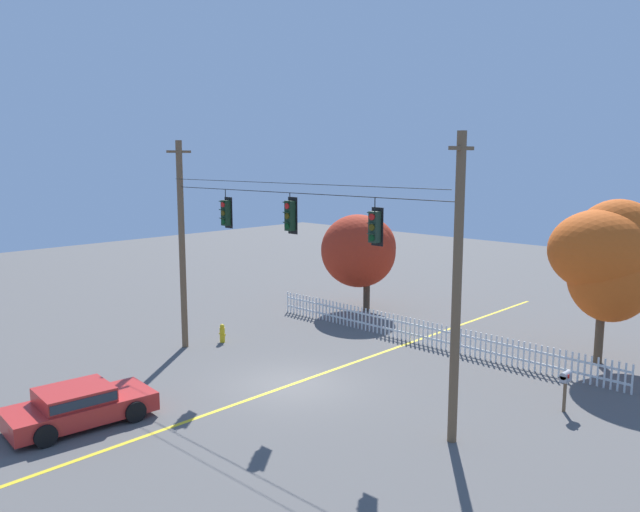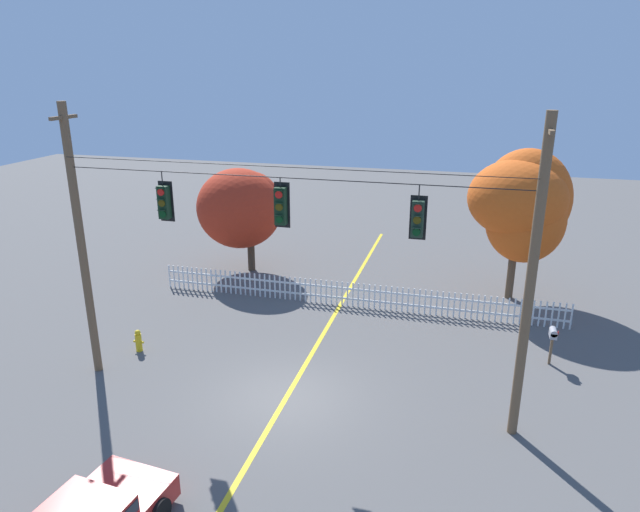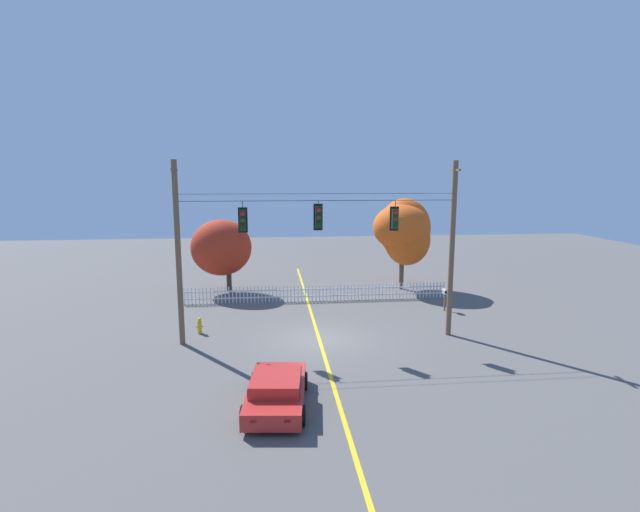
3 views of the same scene
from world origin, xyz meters
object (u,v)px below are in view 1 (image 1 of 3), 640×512
Objects in this scene: traffic_signal_eastbound_side at (375,227)px; fire_hydrant at (222,333)px; traffic_signal_northbound_secondary at (226,213)px; autumn_maple_mid at (610,258)px; parked_car at (78,405)px; traffic_signal_northbound_primary at (290,216)px; autumn_maple_near_fence at (361,250)px; roadside_mailbox at (566,379)px.

fire_hydrant is (-9.48, 1.48, -5.41)m from traffic_signal_eastbound_side.
autumn_maple_mid is (10.44, 9.95, -1.71)m from traffic_signal_northbound_secondary.
parked_car is (-5.75, -6.68, -5.20)m from traffic_signal_eastbound_side.
autumn_maple_mid is (3.32, 9.95, -1.71)m from traffic_signal_eastbound_side.
traffic_signal_northbound_primary is at bearing 0.01° from traffic_signal_northbound_secondary.
autumn_maple_mid is at bearing -0.73° from autumn_maple_near_fence.
fire_hydrant is 0.62× the size of roadside_mailbox.
traffic_signal_northbound_primary is at bearing -14.21° from fire_hydrant.
traffic_signal_eastbound_side is 0.33× the size of parked_car.
autumn_maple_near_fence is 9.07m from fire_hydrant.
autumn_maple_mid is 19.26m from parked_car.
traffic_signal_northbound_secondary is at bearing -79.40° from autumn_maple_near_fence.
fire_hydrant is (-2.36, 1.48, -5.40)m from traffic_signal_northbound_secondary.
traffic_signal_eastbound_side is 10.63m from autumn_maple_mid.
traffic_signal_northbound_primary is at bearing -124.97° from autumn_maple_mid.
roadside_mailbox reaches higher than parked_car.
traffic_signal_northbound_secondary is 1.82× the size of fire_hydrant.
fire_hydrant is at bearing 171.13° from traffic_signal_eastbound_side.
autumn_maple_near_fence is at bearing 100.98° from parked_car.
traffic_signal_eastbound_side is (3.64, -0.00, -0.10)m from traffic_signal_northbound_primary.
traffic_signal_eastbound_side is 10.23m from parked_car.
autumn_maple_mid is 1.45× the size of parked_car.
traffic_signal_northbound_primary is at bearing 72.48° from parked_car.
traffic_signal_northbound_secondary is at bearing -179.99° from traffic_signal_northbound_primary.
roadside_mailbox is at bearing 20.34° from traffic_signal_northbound_secondary.
autumn_maple_mid reaches higher than roadside_mailbox.
autumn_maple_mid is 7.87× the size of fire_hydrant.
parked_car is at bearing -132.53° from roadside_mailbox.
roadside_mailbox is (9.99, 10.89, 0.45)m from parked_car.
autumn_maple_near_fence is 17.29m from parked_car.
fire_hydrant is (-3.73, 8.16, -0.21)m from parked_car.
autumn_maple_near_fence reaches higher than fire_hydrant.
roadside_mailbox is (11.36, 4.21, -4.74)m from traffic_signal_northbound_secondary.
traffic_signal_eastbound_side is at bearing -48.31° from autumn_maple_near_fence.
traffic_signal_northbound_secondary is at bearing -136.36° from autumn_maple_mid.
traffic_signal_northbound_primary and traffic_signal_eastbound_side have the same top height.
traffic_signal_northbound_primary reaches higher than roadside_mailbox.
autumn_maple_near_fence is 0.79× the size of autumn_maple_mid.
traffic_signal_northbound_primary is 10.17m from roadside_mailbox.
autumn_maple_mid is (12.33, -0.16, 0.95)m from autumn_maple_near_fence.
parked_car is at bearing -78.43° from traffic_signal_northbound_secondary.
autumn_maple_near_fence reaches higher than roadside_mailbox.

